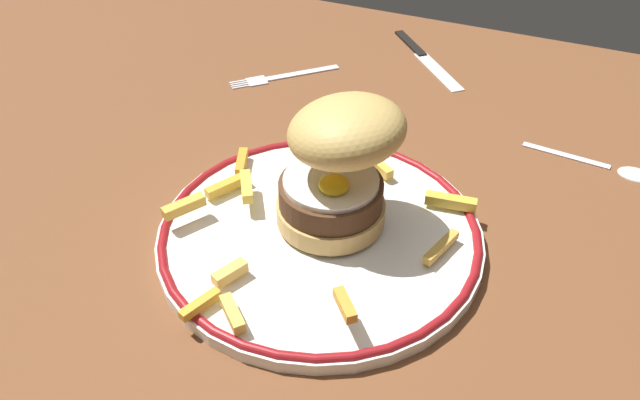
% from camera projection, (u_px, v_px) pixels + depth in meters
% --- Properties ---
extents(ground_plane, '(1.37, 1.00, 0.04)m').
position_uv_depth(ground_plane, '(302.00, 239.00, 0.58)').
color(ground_plane, brown).
extents(dinner_plate, '(0.29, 0.29, 0.02)m').
position_uv_depth(dinner_plate, '(320.00, 233.00, 0.55)').
color(dinner_plate, white).
rests_on(dinner_plate, ground_plane).
extents(burger, '(0.12, 0.12, 0.12)m').
position_uv_depth(burger, '(338.00, 163.00, 0.51)').
color(burger, tan).
rests_on(burger, dinner_plate).
extents(fries_pile, '(0.25, 0.29, 0.03)m').
position_uv_depth(fries_pile, '(312.00, 199.00, 0.56)').
color(fries_pile, gold).
rests_on(fries_pile, dinner_plate).
extents(fork, '(0.11, 0.11, 0.00)m').
position_uv_depth(fork, '(282.00, 76.00, 0.79)').
color(fork, silver).
rests_on(fork, ground_plane).
extents(knife, '(0.13, 0.14, 0.01)m').
position_uv_depth(knife, '(421.00, 53.00, 0.83)').
color(knife, black).
rests_on(knife, ground_plane).
extents(spoon, '(0.13, 0.03, 0.01)m').
position_uv_depth(spoon, '(621.00, 168.00, 0.63)').
color(spoon, silver).
rests_on(spoon, ground_plane).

